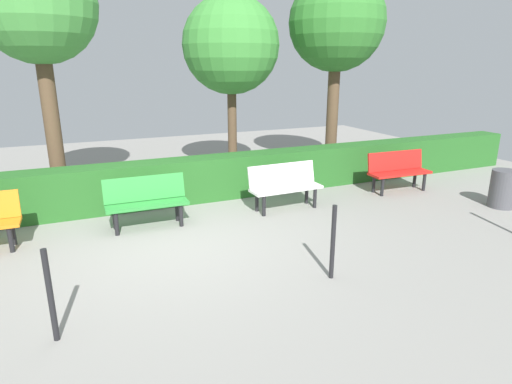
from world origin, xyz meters
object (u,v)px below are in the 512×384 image
at_px(trash_bin, 503,189).
at_px(tree_far, 36,6).
at_px(bench_green, 146,200).
at_px(bench_white, 285,184).
at_px(tree_near, 337,24).
at_px(tree_mid, 231,46).
at_px(bench_red, 398,169).

bearing_deg(trash_bin, tree_far, -27.33).
height_order(bench_green, trash_bin, bench_green).
relative_size(bench_white, trash_bin, 1.93).
bearing_deg(trash_bin, bench_green, -14.75).
height_order(bench_white, trash_bin, bench_white).
relative_size(bench_green, trash_bin, 1.87).
bearing_deg(bench_green, tree_near, -154.69).
distance_m(tree_mid, trash_bin, 6.54).
bearing_deg(bench_red, bench_white, 4.06).
distance_m(bench_red, tree_mid, 4.74).
xyz_separation_m(bench_white, tree_mid, (-0.02, -2.87, 2.61)).
height_order(tree_near, trash_bin, tree_near).
height_order(bench_white, bench_green, same).
bearing_deg(bench_red, tree_near, -83.02).
xyz_separation_m(bench_red, bench_green, (5.41, -0.01, -0.00)).
xyz_separation_m(bench_white, tree_near, (-2.63, -2.46, 3.14)).
xyz_separation_m(bench_green, tree_mid, (-2.61, -2.78, 2.61)).
bearing_deg(bench_red, tree_far, -16.82).
xyz_separation_m(bench_green, tree_near, (-5.22, -2.37, 3.14)).
relative_size(bench_green, tree_far, 0.28).
bearing_deg(bench_red, trash_bin, 125.27).
bearing_deg(tree_near, trash_bin, 107.56).
xyz_separation_m(tree_far, trash_bin, (-7.87, 4.07, -3.34)).
bearing_deg(tree_far, bench_red, 160.76).
relative_size(tree_near, tree_far, 0.99).
xyz_separation_m(bench_red, tree_near, (0.19, -2.38, 3.14)).
xyz_separation_m(tree_near, trash_bin, (-1.29, 4.08, -3.25)).
height_order(tree_mid, tree_far, tree_far).
relative_size(bench_red, tree_far, 0.29).
xyz_separation_m(bench_red, trash_bin, (-1.10, 1.71, -0.11)).
distance_m(bench_green, trash_bin, 6.74).
distance_m(bench_red, tree_far, 7.87).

